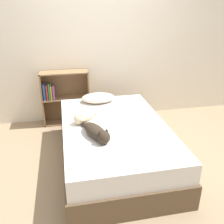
{
  "coord_description": "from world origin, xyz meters",
  "views": [
    {
      "loc": [
        -0.56,
        -2.6,
        1.87
      ],
      "look_at": [
        0.0,
        0.15,
        0.62
      ],
      "focal_mm": 40.0,
      "sensor_mm": 36.0,
      "label": 1
    }
  ],
  "objects_px": {
    "bookshelf": "(64,96)",
    "cat_light": "(86,115)",
    "bed": "(114,143)",
    "pillow": "(98,98)",
    "cat_dark": "(97,132)"
  },
  "relations": [
    {
      "from": "cat_light",
      "to": "cat_dark",
      "type": "height_order",
      "value": "cat_dark"
    },
    {
      "from": "pillow",
      "to": "bookshelf",
      "type": "bearing_deg",
      "value": 134.25
    },
    {
      "from": "cat_light",
      "to": "bookshelf",
      "type": "relative_size",
      "value": 0.49
    },
    {
      "from": "bed",
      "to": "bookshelf",
      "type": "bearing_deg",
      "value": 114.03
    },
    {
      "from": "cat_dark",
      "to": "bookshelf",
      "type": "height_order",
      "value": "bookshelf"
    },
    {
      "from": "bed",
      "to": "cat_light",
      "type": "relative_size",
      "value": 4.63
    },
    {
      "from": "cat_dark",
      "to": "bookshelf",
      "type": "xyz_separation_m",
      "value": [
        -0.32,
        1.54,
        -0.13
      ]
    },
    {
      "from": "pillow",
      "to": "cat_dark",
      "type": "height_order",
      "value": "cat_dark"
    },
    {
      "from": "bed",
      "to": "cat_light",
      "type": "xyz_separation_m",
      "value": [
        -0.32,
        0.18,
        0.34
      ]
    },
    {
      "from": "pillow",
      "to": "cat_light",
      "type": "height_order",
      "value": "cat_light"
    },
    {
      "from": "cat_dark",
      "to": "pillow",
      "type": "bearing_deg",
      "value": 150.14
    },
    {
      "from": "bookshelf",
      "to": "cat_light",
      "type": "bearing_deg",
      "value": -77.19
    },
    {
      "from": "bed",
      "to": "pillow",
      "type": "relative_size",
      "value": 4.04
    },
    {
      "from": "cat_dark",
      "to": "bed",
      "type": "bearing_deg",
      "value": 115.14
    },
    {
      "from": "cat_dark",
      "to": "cat_light",
      "type": "bearing_deg",
      "value": 168.71
    }
  ]
}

